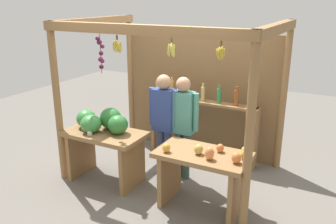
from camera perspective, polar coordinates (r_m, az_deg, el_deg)
name	(u,v)px	position (r m, az deg, el deg)	size (l,w,h in m)	color
ground_plane	(174,172)	(5.64, 0.90, -9.55)	(12.00, 12.00, 0.00)	slate
market_stall	(186,82)	(5.52, 2.92, 4.79)	(2.88, 1.96, 2.30)	olive
fruit_counter_left	(104,134)	(5.22, -10.25, -3.45)	(1.16, 0.64, 1.08)	olive
fruit_counter_right	(203,168)	(4.53, 5.68, -8.91)	(1.16, 0.64, 0.92)	olive
bottle_shelf_unit	(202,113)	(5.85, 5.49, -0.16)	(1.84, 0.22, 1.34)	olive
vendor_man	(164,117)	(5.20, -0.66, -0.80)	(0.48, 0.21, 1.56)	#3C4B78
vendor_woman	(183,120)	(5.13, 2.38, -1.22)	(0.48, 0.21, 1.55)	#365044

